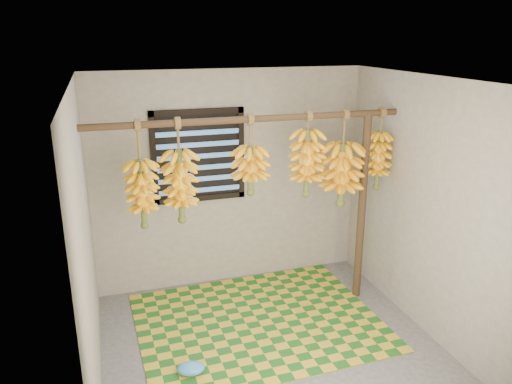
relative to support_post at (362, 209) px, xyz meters
name	(u,v)px	position (x,y,z in m)	size (l,w,h in m)	color
floor	(274,352)	(-1.20, -0.70, -1.00)	(3.00, 3.00, 0.01)	#494949
ceiling	(278,81)	(-1.20, -0.70, 1.40)	(3.00, 3.00, 0.01)	silver
wall_back	(230,180)	(-1.20, 0.80, 0.20)	(3.00, 0.01, 2.40)	slate
wall_left	(85,251)	(-2.71, -0.70, 0.20)	(0.01, 3.00, 2.40)	slate
wall_right	(430,210)	(0.30, -0.70, 0.20)	(0.01, 3.00, 2.40)	slate
window	(199,156)	(-1.55, 0.78, 0.50)	(1.00, 0.04, 1.00)	black
hanging_pole	(251,119)	(-1.20, 0.00, 1.00)	(0.06, 0.06, 3.00)	#48361F
support_post	(362,209)	(0.00, 0.00, 0.00)	(0.08, 0.08, 2.00)	#48361F
woven_mat	(258,321)	(-1.19, -0.19, -0.99)	(2.34, 1.87, 0.01)	#1B5B1A
plastic_bag	(191,369)	(-1.97, -0.79, -0.94)	(0.23, 0.17, 0.10)	#3B8DDD
banana_bunch_a	(142,194)	(-2.21, 0.00, 0.38)	(0.29, 0.29, 0.98)	brown
banana_bunch_b	(181,186)	(-1.87, 0.00, 0.42)	(0.32, 0.32, 0.97)	brown
banana_bunch_c	(250,170)	(-1.21, 0.00, 0.52)	(0.34, 0.34, 0.76)	brown
banana_bunch_d	(307,163)	(-0.63, 0.00, 0.55)	(0.34, 0.34, 0.84)	brown
banana_bunch_e	(342,175)	(-0.25, 0.00, 0.40)	(0.41, 0.41, 0.98)	brown
banana_bunch_f	(378,160)	(0.15, 0.00, 0.52)	(0.26, 0.26, 0.84)	brown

